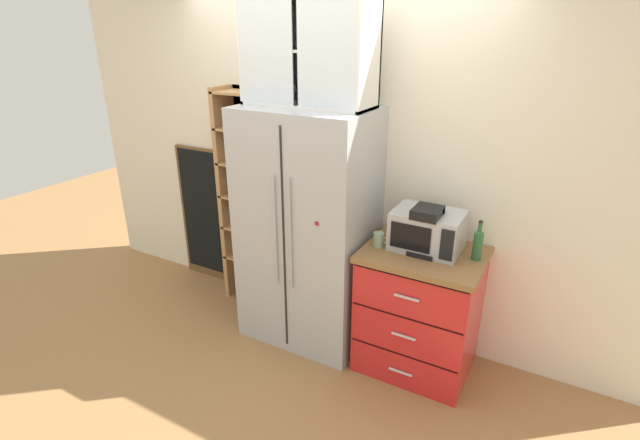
# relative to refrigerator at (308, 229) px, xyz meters

# --- Properties ---
(ground_plane) EXTENTS (10.60, 10.60, 0.00)m
(ground_plane) POSITION_rel_refrigerator_xyz_m (-0.00, -0.03, -0.88)
(ground_plane) COLOR #9E7042
(wall_back_cream) EXTENTS (4.91, 0.10, 2.55)m
(wall_back_cream) POSITION_rel_refrigerator_xyz_m (-0.00, 0.37, 0.40)
(wall_back_cream) COLOR silver
(wall_back_cream) RESTS_ON ground
(refrigerator) EXTENTS (0.91, 0.66, 1.76)m
(refrigerator) POSITION_rel_refrigerator_xyz_m (0.00, 0.00, 0.00)
(refrigerator) COLOR #ADAFB5
(refrigerator) RESTS_ON ground
(pantry_shelf_column) EXTENTS (0.46, 0.29, 1.82)m
(pantry_shelf_column) POSITION_rel_refrigerator_xyz_m (-0.71, 0.25, 0.05)
(pantry_shelf_column) COLOR brown
(pantry_shelf_column) RESTS_ON ground
(counter_cabinet) EXTENTS (0.77, 0.63, 0.89)m
(counter_cabinet) POSITION_rel_refrigerator_xyz_m (0.87, 0.02, -0.43)
(counter_cabinet) COLOR red
(counter_cabinet) RESTS_ON ground
(microwave) EXTENTS (0.44, 0.33, 0.26)m
(microwave) POSITION_rel_refrigerator_xyz_m (0.86, 0.07, 0.14)
(microwave) COLOR #ADAFB5
(microwave) RESTS_ON counter_cabinet
(coffee_maker) EXTENTS (0.17, 0.20, 0.31)m
(coffee_maker) POSITION_rel_refrigerator_xyz_m (0.87, 0.03, 0.17)
(coffee_maker) COLOR black
(coffee_maker) RESTS_ON counter_cabinet
(mug_sage) EXTENTS (0.11, 0.07, 0.10)m
(mug_sage) POSITION_rel_refrigerator_xyz_m (0.58, -0.05, 0.06)
(mug_sage) COLOR #8CA37F
(mug_sage) RESTS_ON counter_cabinet
(bottle_green) EXTENTS (0.06, 0.06, 0.26)m
(bottle_green) POSITION_rel_refrigerator_xyz_m (1.18, 0.08, 0.13)
(bottle_green) COLOR #285B33
(bottle_green) RESTS_ON counter_cabinet
(bottle_cobalt) EXTENTS (0.07, 0.07, 0.24)m
(bottle_cobalt) POSITION_rel_refrigerator_xyz_m (0.87, 0.04, 0.12)
(bottle_cobalt) COLOR navy
(bottle_cobalt) RESTS_ON counter_cabinet
(upper_cabinet) EXTENTS (0.88, 0.32, 0.69)m
(upper_cabinet) POSITION_rel_refrigerator_xyz_m (-0.00, 0.05, 1.22)
(upper_cabinet) COLOR silver
(upper_cabinet) RESTS_ON refrigerator
(chalkboard_menu) EXTENTS (0.60, 0.04, 1.26)m
(chalkboard_menu) POSITION_rel_refrigerator_xyz_m (-1.26, 0.30, -0.24)
(chalkboard_menu) COLOR brown
(chalkboard_menu) RESTS_ON ground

